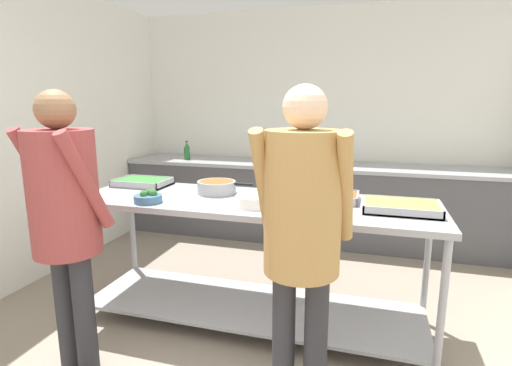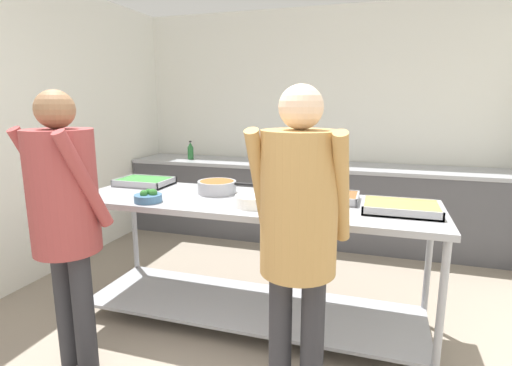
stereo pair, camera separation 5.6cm
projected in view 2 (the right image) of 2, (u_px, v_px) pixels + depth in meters
wall_rear at (319, 124)px, 4.77m from camera, size 4.47×0.06×2.65m
wall_left at (52, 130)px, 3.71m from camera, size 0.06×3.79×2.65m
back_counter at (312, 202)px, 4.60m from camera, size 4.31×0.65×0.89m
serving_counter at (252, 241)px, 2.82m from camera, size 2.50×0.78×0.92m
serving_tray_roast at (144, 182)px, 3.24m from camera, size 0.42×0.30×0.05m
broccoli_bowl at (148, 197)px, 2.70m from camera, size 0.19×0.19×0.09m
sauce_pan at (217, 187)px, 2.95m from camera, size 0.43×0.29×0.09m
plate_stack at (254, 201)px, 2.59m from camera, size 0.26×0.26×0.07m
serving_tray_greens at (323, 197)px, 2.74m from camera, size 0.48×0.28×0.05m
serving_tray_vegetables at (401, 208)px, 2.46m from camera, size 0.46×0.33×0.05m
guest_serving_left at (299, 220)px, 1.94m from camera, size 0.48×0.38×1.67m
guest_serving_right at (64, 206)px, 2.23m from camera, size 0.52×0.41×1.65m
water_bottle at (191, 151)px, 4.87m from camera, size 0.07×0.07×0.23m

